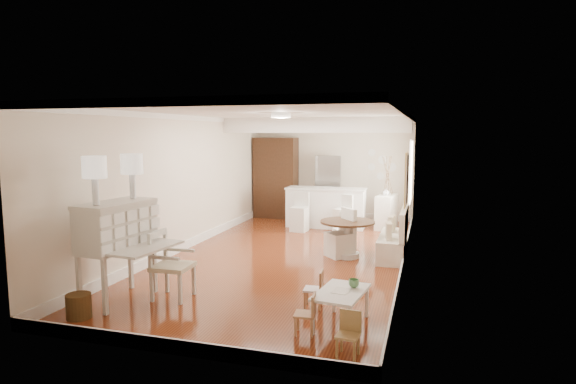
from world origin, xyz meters
The scene contains 20 objects.
room centered at (0.04, 0.32, 1.98)m, with size 9.00×9.04×2.82m.
secretary_bureau centered at (-1.65, -3.16, 0.73)m, with size 1.14×1.16×1.46m, color beige.
gustavian_armchair centered at (-0.95, -2.85, 0.50)m, with size 0.57×0.57×1.00m, color beige.
wicker_basket centered at (-1.75, -3.90, 0.16)m, with size 0.32×0.32×0.32m, color #4D3418.
kids_table centered at (1.62, -3.17, 0.23)m, with size 0.54×0.90×0.45m, color silver.
kids_chair_a centered at (1.24, -3.56, 0.26)m, with size 0.25×0.25×0.52m, color #A4724A.
kids_chair_b centered at (1.14, -2.65, 0.27)m, with size 0.26×0.26×0.54m, color #AA754D.
kids_chair_c centered at (1.84, -4.01, 0.25)m, with size 0.24×0.24×0.51m, color olive.
banquette centered at (1.99, 0.50, 0.49)m, with size 0.52×1.60×0.98m, color silver.
dining_table centered at (1.14, 0.22, 0.36)m, with size 1.07×1.07×0.73m, color #422615.
slip_chair_near centered at (0.99, 0.23, 0.48)m, with size 0.45×0.47×0.95m, color white.
slip_chair_far centered at (0.96, 0.94, 0.41)m, with size 0.39×0.41×0.82m, color white.
breakfast_counter centered at (0.10, 3.10, 0.52)m, with size 2.05×0.65×1.03m, color white.
bar_stool_left centered at (-0.42, 2.42, 0.48)m, with size 0.39×0.39×0.97m, color white.
bar_stool_right centered at (0.63, 2.63, 0.46)m, with size 0.37×0.37×0.92m, color white.
pantry_cabinet centered at (-1.60, 4.18, 1.15)m, with size 1.20×0.60×2.30m, color #381E11.
fridge centered at (0.30, 4.15, 0.90)m, with size 0.75×0.65×1.80m, color silver.
sideboard centered at (1.63, 3.38, 0.43)m, with size 0.40×0.90×0.86m, color white.
pencil_cup centered at (1.75, -2.98, 0.51)m, with size 0.14×0.14×0.11m, color #5C9E66.
branch_vase centered at (1.61, 3.35, 0.95)m, with size 0.17×0.17×0.18m, color white.
Camera 1 is at (2.62, -8.98, 2.43)m, focal length 30.00 mm.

